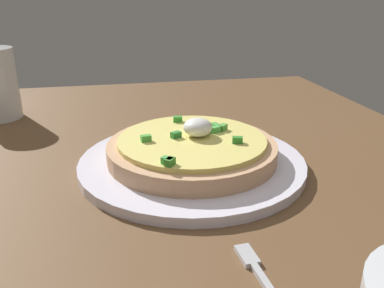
{
  "coord_description": "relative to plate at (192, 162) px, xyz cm",
  "views": [
    {
      "loc": [
        -42.42,
        4.33,
        25.47
      ],
      "look_at": [
        4.84,
        -5.29,
        6.46
      ],
      "focal_mm": 37.32,
      "sensor_mm": 36.0,
      "label": 1
    }
  ],
  "objects": [
    {
      "name": "pizza",
      "position": [
        0.02,
        -0.02,
        2.07
      ],
      "size": [
        22.06,
        22.06,
        5.22
      ],
      "color": "tan",
      "rests_on": "plate"
    },
    {
      "name": "plate",
      "position": [
        0.0,
        0.0,
        0.0
      ],
      "size": [
        29.54,
        29.54,
        1.25
      ],
      "primitive_type": "cylinder",
      "color": "white",
      "rests_on": "dining_table"
    },
    {
      "name": "fork",
      "position": [
        -23.33,
        -1.2,
        -0.38
      ],
      "size": [
        12.19,
        1.92,
        0.5
      ],
      "rotation": [
        0.0,
        0.0,
        0.08
      ],
      "color": "#B7B7BC",
      "rests_on": "dining_table"
    },
    {
      "name": "dining_table",
      "position": [
        -4.84,
        5.29,
        -2.23
      ],
      "size": [
        111.98,
        89.89,
        3.21
      ],
      "primitive_type": "cube",
      "color": "brown",
      "rests_on": "ground"
    }
  ]
}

